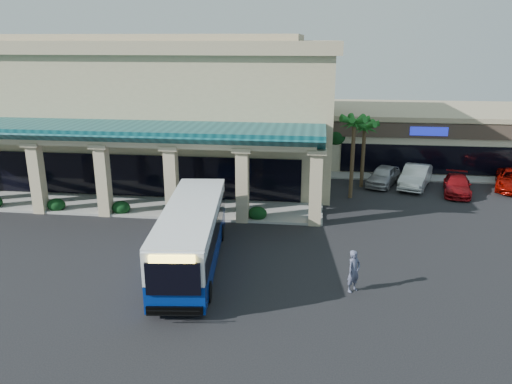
# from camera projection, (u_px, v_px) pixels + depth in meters

# --- Properties ---
(ground) EXTENTS (110.00, 110.00, 0.00)m
(ground) POSITION_uv_depth(u_px,v_px,m) (200.00, 253.00, 26.73)
(ground) COLOR black
(main_building) EXTENTS (30.80, 14.80, 11.35)m
(main_building) POSITION_uv_depth(u_px,v_px,m) (148.00, 106.00, 41.21)
(main_building) COLOR tan
(main_building) RESTS_ON ground
(arcade) EXTENTS (30.00, 6.20, 5.70)m
(arcade) POSITION_uv_depth(u_px,v_px,m) (106.00, 167.00, 33.31)
(arcade) COLOR #0B3E45
(arcade) RESTS_ON ground
(strip_mall) EXTENTS (22.50, 12.50, 4.90)m
(strip_mall) POSITION_uv_depth(u_px,v_px,m) (447.00, 135.00, 46.61)
(strip_mall) COLOR beige
(strip_mall) RESTS_ON ground
(palm_0) EXTENTS (2.40, 2.40, 6.60)m
(palm_0) POSITION_uv_depth(u_px,v_px,m) (353.00, 153.00, 35.18)
(palm_0) COLOR #19601D
(palm_0) RESTS_ON ground
(palm_1) EXTENTS (2.40, 2.40, 5.80)m
(palm_1) POSITION_uv_depth(u_px,v_px,m) (363.00, 150.00, 38.02)
(palm_1) COLOR #19601D
(palm_1) RESTS_ON ground
(broadleaf_tree) EXTENTS (2.60, 2.60, 4.81)m
(broadleaf_tree) POSITION_uv_depth(u_px,v_px,m) (335.00, 143.00, 43.15)
(broadleaf_tree) COLOR black
(broadleaf_tree) RESTS_ON ground
(transit_bus) EXTENTS (3.82, 11.37, 3.12)m
(transit_bus) POSITION_uv_depth(u_px,v_px,m) (192.00, 237.00, 24.90)
(transit_bus) COLOR navy
(transit_bus) RESTS_ON ground
(pedestrian) EXTENTS (0.84, 0.85, 1.98)m
(pedestrian) POSITION_uv_depth(u_px,v_px,m) (354.00, 271.00, 22.48)
(pedestrian) COLOR #4C516C
(pedestrian) RESTS_ON ground
(car_silver) EXTENTS (3.39, 4.80, 1.52)m
(car_silver) POSITION_uv_depth(u_px,v_px,m) (383.00, 176.00, 39.06)
(car_silver) COLOR #A9A8AD
(car_silver) RESTS_ON ground
(car_white) EXTENTS (3.40, 5.42, 1.69)m
(car_white) POSITION_uv_depth(u_px,v_px,m) (416.00, 176.00, 38.53)
(car_white) COLOR silver
(car_white) RESTS_ON ground
(car_red) EXTENTS (2.73, 4.85, 1.33)m
(car_red) POSITION_uv_depth(u_px,v_px,m) (457.00, 185.00, 36.89)
(car_red) COLOR maroon
(car_red) RESTS_ON ground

